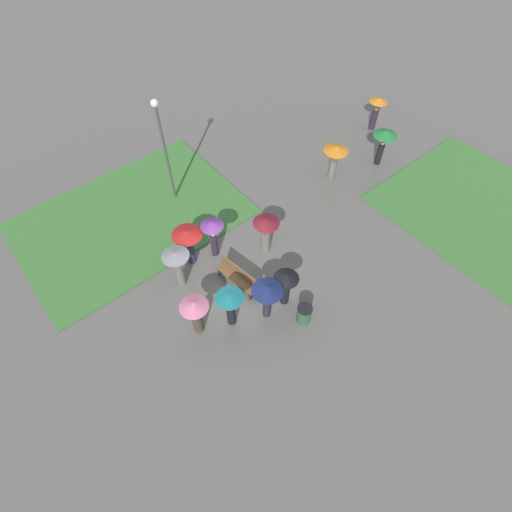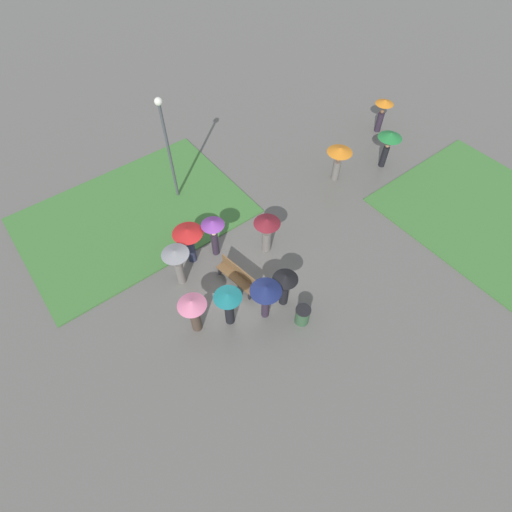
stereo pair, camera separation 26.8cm
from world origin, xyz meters
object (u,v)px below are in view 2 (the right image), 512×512
at_px(crowd_person_red, 188,237).
at_px(lone_walker_near_lawn, 389,140).
at_px(crowd_person_pink, 193,309).
at_px(crowd_person_purple, 213,230).
at_px(lamp_post, 166,139).
at_px(crowd_person_grey, 177,261).
at_px(lone_walker_far_path, 383,110).
at_px(crowd_person_maroon, 267,229).
at_px(trash_bin, 302,315).
at_px(crowd_person_black, 285,284).
at_px(lone_walker_mid_plaza, 339,156).
at_px(crowd_person_teal, 228,303).
at_px(crowd_person_navy, 266,293).
at_px(park_bench, 238,276).

height_order(crowd_person_red, lone_walker_near_lawn, lone_walker_near_lawn).
relative_size(crowd_person_pink, lone_walker_near_lawn, 0.95).
bearing_deg(crowd_person_pink, crowd_person_purple, 83.58).
distance_m(lamp_post, crowd_person_grey, 5.23).
distance_m(crowd_person_pink, lone_walker_far_path, 14.85).
height_order(crowd_person_maroon, lone_walker_near_lawn, lone_walker_near_lawn).
xyz_separation_m(lamp_post, lone_walker_near_lawn, (4.39, 9.23, -1.65)).
height_order(trash_bin, crowd_person_black, crowd_person_black).
xyz_separation_m(crowd_person_grey, lone_walker_mid_plaza, (-0.64, 9.06, 0.02)).
xyz_separation_m(crowd_person_purple, lone_walker_near_lawn, (0.46, 9.74, 0.07)).
height_order(crowd_person_pink, lone_walker_mid_plaza, crowd_person_pink).
bearing_deg(lamp_post, crowd_person_pink, -25.19).
distance_m(crowd_person_purple, lone_walker_near_lawn, 9.75).
distance_m(crowd_person_teal, crowd_person_purple, 3.28).
distance_m(crowd_person_pink, lone_walker_near_lawn, 12.39).
relative_size(crowd_person_navy, crowd_person_pink, 1.03).
bearing_deg(crowd_person_black, crowd_person_teal, -65.41).
bearing_deg(crowd_person_maroon, crowd_person_black, 144.42).
height_order(lone_walker_far_path, lone_walker_near_lawn, lone_walker_near_lawn).
distance_m(trash_bin, lone_walker_mid_plaza, 8.17).
bearing_deg(park_bench, crowd_person_purple, 166.33).
relative_size(crowd_person_maroon, lone_walker_near_lawn, 0.95).
height_order(trash_bin, lone_walker_near_lawn, lone_walker_near_lawn).
relative_size(lamp_post, lone_walker_near_lawn, 2.59).
xyz_separation_m(crowd_person_maroon, lone_walker_near_lawn, (-0.65, 7.94, 0.23)).
height_order(lamp_post, crowd_person_grey, lamp_post).
bearing_deg(lamp_post, crowd_person_navy, -5.47).
height_order(crowd_person_navy, lone_walker_far_path, crowd_person_navy).
xyz_separation_m(lamp_post, crowd_person_navy, (7.48, -0.72, -1.66)).
bearing_deg(lamp_post, crowd_person_teal, -15.37).
height_order(trash_bin, crowd_person_pink, crowd_person_pink).
xyz_separation_m(lone_walker_mid_plaza, lone_walker_near_lawn, (0.75, 2.55, 0.16)).
relative_size(crowd_person_black, lone_walker_near_lawn, 0.91).
bearing_deg(lone_walker_far_path, trash_bin, -25.11).
xyz_separation_m(crowd_person_pink, crowd_person_grey, (-2.10, 0.62, 0.04)).
height_order(crowd_person_red, lone_walker_mid_plaza, crowd_person_red).
distance_m(park_bench, crowd_person_grey, 2.39).
bearing_deg(crowd_person_navy, crowd_person_purple, -122.88).
distance_m(crowd_person_black, lone_walker_far_path, 12.24).
bearing_deg(crowd_person_navy, crowd_person_teal, -55.84).
distance_m(lamp_post, crowd_person_navy, 7.70).
xyz_separation_m(crowd_person_navy, crowd_person_grey, (-3.20, -1.66, -0.17)).
distance_m(lamp_post, trash_bin, 8.95).
relative_size(lamp_post, crowd_person_red, 2.66).
bearing_deg(lone_walker_far_path, crowd_person_purple, -46.48).
distance_m(crowd_person_navy, crowd_person_red, 3.92).
bearing_deg(lamp_post, crowd_person_black, 1.40).
xyz_separation_m(crowd_person_navy, crowd_person_pink, (-1.10, -2.29, -0.21)).
bearing_deg(trash_bin, crowd_person_red, -161.27).
distance_m(crowd_person_navy, crowd_person_purple, 3.56).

